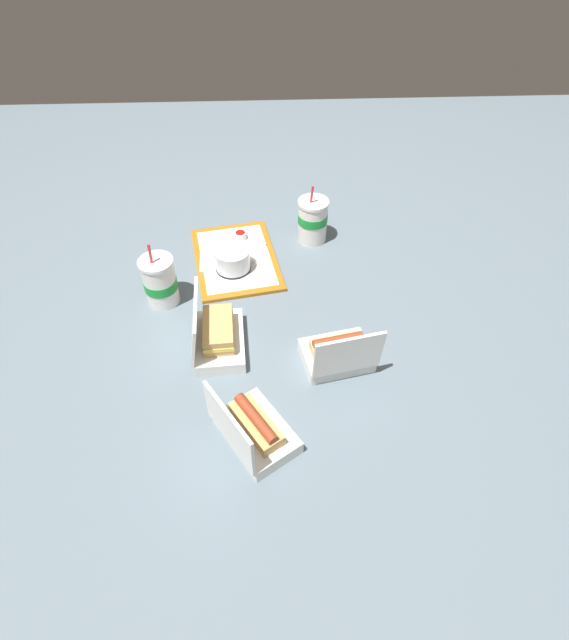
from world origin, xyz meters
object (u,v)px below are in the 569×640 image
Objects in this scene: food_tray at (236,259)px; clamshell_hotdog_right at (338,353)px; soda_cup_front at (160,281)px; clamshell_sandwich_left at (217,336)px; plastic_fork at (259,253)px; soda_cup_corner at (313,220)px; ketchup_cup at (240,235)px; cake_container at (233,260)px; clamshell_hotdog_back at (253,429)px.

clamshell_hotdog_right is (0.45, 0.28, 0.03)m from food_tray.
soda_cup_front is (0.18, -0.21, 0.07)m from food_tray.
clamshell_sandwich_left is at bearing 41.67° from soda_cup_front.
plastic_fork is 0.21m from soda_cup_corner.
clamshell_hotdog_right reaches higher than ketchup_cup.
clamshell_sandwich_left is at bearing -102.68° from clamshell_hotdog_right.
cake_container is 0.24m from soda_cup_front.
clamshell_sandwich_left is (0.48, -0.05, 0.02)m from ketchup_cup.
food_tray is 10.26× the size of ketchup_cup.
soda_cup_front is (0.29, -0.47, -0.00)m from soda_cup_corner.
ketchup_cup is at bearing -176.71° from clamshell_hotdog_back.
soda_cup_corner is at bearing 91.04° from ketchup_cup.
ketchup_cup is 0.61m from clamshell_hotdog_right.
food_tray is at bearing 174.52° from cake_container.
clamshell_hotdog_right is 0.56m from soda_cup_corner.
clamshell_hotdog_back reaches higher than food_tray.
clamshell_hotdog_back is at bearing 6.00° from cake_container.
cake_container is 0.55× the size of clamshell_hotdog_right.
food_tray is at bearing -8.18° from ketchup_cup.
cake_container is 0.32m from clamshell_sandwich_left.
soda_cup_front is (0.20, -0.29, 0.06)m from plastic_fork.
food_tray is 0.38m from clamshell_sandwich_left.
clamshell_hotdog_right is 0.33m from clamshell_sandwich_left.
soda_cup_corner reaches higher than food_tray.
plastic_fork is (-0.02, 0.08, 0.01)m from food_tray.
food_tray is 0.07m from cake_container.
soda_cup_front reaches higher than soda_cup_corner.
clamshell_hotdog_right is (0.46, 0.20, 0.03)m from plastic_fork.
soda_cup_front reaches higher than clamshell_hotdog_back.
food_tray is 0.11m from ketchup_cup.
clamshell_hotdog_right is at bearing 2.29° from soda_cup_corner.
soda_cup_corner is at bearing 112.32° from food_tray.
food_tray is at bearing -174.96° from clamshell_hotdog_back.
food_tray is at bearing -67.68° from soda_cup_corner.
soda_cup_corner is (-0.48, 0.30, 0.03)m from clamshell_sandwich_left.
soda_cup_corner is at bearing 121.48° from soda_cup_front.
plastic_fork is at bearing -63.84° from soda_cup_corner.
cake_container is 0.53× the size of soda_cup_front.
soda_cup_front is at bearing -150.96° from clamshell_hotdog_back.
soda_cup_front reaches higher than clamshell_hotdog_right.
plastic_fork is (-0.07, 0.08, -0.03)m from cake_container.
clamshell_hotdog_right is 0.96× the size of soda_cup_front.
soda_cup_corner is 0.99× the size of soda_cup_front.
food_tray is 1.90× the size of clamshell_sandwich_left.
clamshell_hotdog_back reaches higher than cake_container.
cake_container is at bearing -5.48° from food_tray.
food_tray is at bearing 130.68° from soda_cup_front.
clamshell_sandwich_left is 0.31m from clamshell_hotdog_back.
clamshell_hotdog_right is (0.55, 0.27, 0.01)m from ketchup_cup.
soda_cup_front is at bearing -138.33° from clamshell_sandwich_left.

